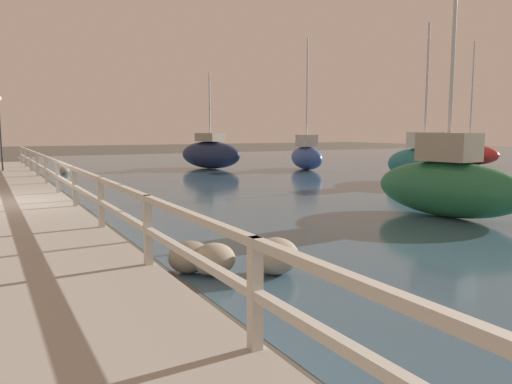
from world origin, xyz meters
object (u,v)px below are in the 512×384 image
object	(u,v)px
sailboat_navy	(210,154)
sailboat_green	(447,184)
sailboat_teal	(424,163)
sailboat_blue	(306,155)
sailboat_red	(469,153)

from	to	relation	value
sailboat_navy	sailboat_green	bearing A→B (deg)	-115.38
sailboat_teal	sailboat_blue	xyz separation A→B (m)	(0.06, 8.16, -0.05)
sailboat_teal	sailboat_blue	world-z (taller)	sailboat_blue
sailboat_red	sailboat_blue	world-z (taller)	sailboat_red
sailboat_navy	sailboat_blue	bearing A→B (deg)	-57.43
sailboat_green	sailboat_navy	size ratio (longest dim) A/B	1.32
sailboat_teal	sailboat_red	xyz separation A→B (m)	(10.91, 6.53, -0.10)
sailboat_blue	sailboat_green	bearing A→B (deg)	-98.28
sailboat_red	sailboat_navy	size ratio (longest dim) A/B	1.42
sailboat_green	sailboat_blue	xyz separation A→B (m)	(5.46, 13.88, -0.05)
sailboat_teal	sailboat_red	world-z (taller)	sailboat_red
sailboat_red	sailboat_blue	distance (m)	10.98
sailboat_blue	sailboat_navy	bearing A→B (deg)	157.03
sailboat_red	sailboat_blue	bearing A→B (deg)	176.30
sailboat_teal	sailboat_navy	distance (m)	12.01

